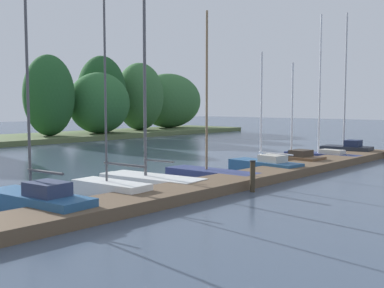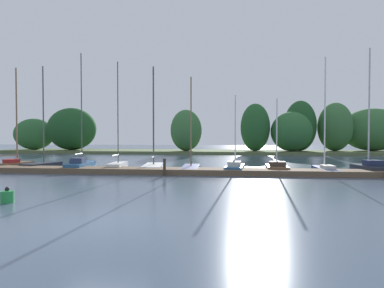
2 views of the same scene
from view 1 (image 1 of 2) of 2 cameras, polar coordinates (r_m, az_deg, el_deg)
dock_pier at (r=17.07m, az=4.34°, el=-4.67°), size 28.79×1.80×0.35m
far_shore at (r=39.84m, az=-21.45°, el=4.62°), size 60.87×8.36×7.54m
sailboat_2 at (r=13.58m, az=-18.52°, el=-6.38°), size 1.50×3.96×8.50m
sailboat_3 at (r=15.23m, az=-10.09°, el=-5.13°), size 1.19×3.06×7.83m
sailboat_4 at (r=17.40m, az=-5.38°, el=-3.94°), size 1.81×4.44×7.61m
sailboat_5 at (r=19.10m, az=2.03°, el=-3.35°), size 1.31×4.31×6.69m
sailboat_6 at (r=21.22m, az=8.65°, el=-2.46°), size 1.49×3.72×5.30m
sailboat_7 at (r=23.64m, az=12.20°, el=-1.76°), size 1.50×2.94×5.01m
sailboat_8 at (r=26.48m, az=15.42°, el=-1.06°), size 1.06×4.38×7.78m
sailboat_9 at (r=28.87m, az=18.13°, el=-0.45°), size 1.61×3.01×8.23m
mooring_piling_1 at (r=16.21m, az=7.36°, el=-3.87°), size 0.20×0.20×1.08m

